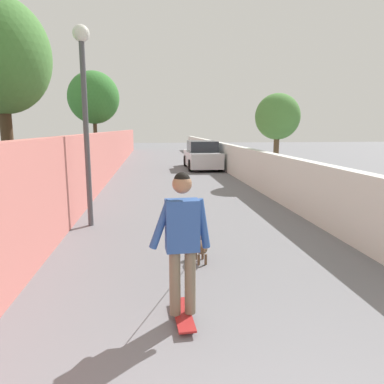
% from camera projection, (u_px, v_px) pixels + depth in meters
% --- Properties ---
extents(ground_plane, '(80.00, 80.00, 0.00)m').
position_uv_depth(ground_plane, '(175.00, 181.00, 15.37)').
color(ground_plane, slate).
extents(wall_left, '(48.00, 0.30, 2.07)m').
position_uv_depth(wall_left, '(97.00, 162.00, 12.90)').
color(wall_left, '#CC726B').
rests_on(wall_left, ground).
extents(fence_right, '(48.00, 0.30, 1.43)m').
position_uv_depth(fence_right, '(255.00, 169.00, 13.61)').
color(fence_right, silver).
rests_on(fence_right, ground).
extents(tree_left_near, '(2.74, 2.74, 5.27)m').
position_uv_depth(tree_left_near, '(94.00, 98.00, 19.12)').
color(tree_left_near, '#473523').
rests_on(tree_left_near, ground).
extents(tree_left_far, '(2.20, 2.20, 5.12)m').
position_uv_depth(tree_left_far, '(0.00, 57.00, 7.86)').
color(tree_left_far, '#473523').
rests_on(tree_left_far, ground).
extents(tree_right_distant, '(1.81, 1.81, 3.64)m').
position_uv_depth(tree_right_distant, '(277.00, 117.00, 14.37)').
color(tree_right_distant, brown).
rests_on(tree_right_distant, ground).
extents(lamp_post, '(0.36, 0.36, 4.43)m').
position_uv_depth(lamp_post, '(84.00, 93.00, 7.78)').
color(lamp_post, '#4C4C51').
rests_on(lamp_post, ground).
extents(skateboard, '(0.81, 0.25, 0.08)m').
position_uv_depth(skateboard, '(183.00, 314.00, 4.21)').
color(skateboard, maroon).
rests_on(skateboard, ground).
extents(person_skateboarder, '(0.24, 0.71, 1.69)m').
position_uv_depth(person_skateboarder, '(182.00, 233.00, 4.03)').
color(person_skateboarder, '#726651').
rests_on(person_skateboarder, skateboard).
extents(dog, '(2.15, 0.59, 1.06)m').
position_uv_depth(dog, '(200.00, 246.00, 6.02)').
color(dog, brown).
rests_on(dog, ground).
extents(car_near, '(4.23, 1.80, 1.54)m').
position_uv_depth(car_near, '(202.00, 156.00, 19.84)').
color(car_near, silver).
rests_on(car_near, ground).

